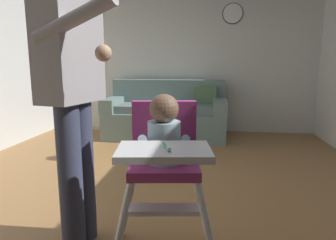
{
  "coord_description": "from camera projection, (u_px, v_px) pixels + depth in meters",
  "views": [
    {
      "loc": [
        0.49,
        -2.26,
        1.1
      ],
      "look_at": [
        0.26,
        -0.61,
        0.79
      ],
      "focal_mm": 32.13,
      "sensor_mm": 36.0,
      "label": 1
    }
  ],
  "objects": [
    {
      "name": "ground",
      "position": [
        147.0,
        206.0,
        2.47
      ],
      "size": [
        5.93,
        7.08,
        0.1
      ],
      "primitive_type": "cube",
      "color": "olive"
    },
    {
      "name": "wall_far",
      "position": [
        180.0,
        55.0,
        4.93
      ],
      "size": [
        5.13,
        0.06,
        2.51
      ],
      "primitive_type": "cube",
      "color": "silver",
      "rests_on": "ground"
    },
    {
      "name": "couch",
      "position": [
        167.0,
        115.0,
        4.61
      ],
      "size": [
        1.8,
        0.86,
        0.86
      ],
      "rotation": [
        0.0,
        0.0,
        -1.57
      ],
      "color": "slate",
      "rests_on": "ground"
    },
    {
      "name": "high_chair",
      "position": [
        164.0,
        150.0,
        1.58
      ],
      "size": [
        0.68,
        0.79,
        0.96
      ],
      "rotation": [
        0.0,
        0.0,
        -1.43
      ],
      "color": "white",
      "rests_on": "ground"
    },
    {
      "name": "adult_standing",
      "position": [
        73.0,
        95.0,
        1.72
      ],
      "size": [
        0.51,
        0.57,
        1.63
      ],
      "rotation": [
        0.0,
        0.0,
        -0.21
      ],
      "color": "#383E57",
      "rests_on": "ground"
    },
    {
      "name": "toy_ball_second",
      "position": [
        68.0,
        150.0,
        3.55
      ],
      "size": [
        0.22,
        0.22,
        0.22
      ],
      "primitive_type": "sphere",
      "color": "gold",
      "rests_on": "ground"
    },
    {
      "name": "wall_clock",
      "position": [
        233.0,
        14.0,
        4.67
      ],
      "size": [
        0.32,
        0.04,
        0.32
      ],
      "color": "white"
    }
  ]
}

